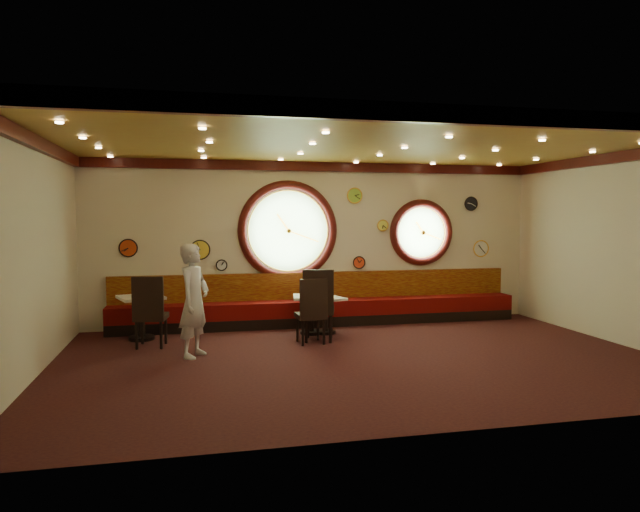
{
  "coord_description": "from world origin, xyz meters",
  "views": [
    {
      "loc": [
        -2.47,
        -8.08,
        2.14
      ],
      "look_at": [
        -0.45,
        0.8,
        1.5
      ],
      "focal_mm": 32.0,
      "sensor_mm": 36.0,
      "label": 1
    }
  ],
  "objects_px": {
    "chair_c": "(319,300)",
    "chair_b": "(312,307)",
    "condiment_b_salt": "(309,292)",
    "condiment_c_salt": "(318,294)",
    "condiment_a_pepper": "(143,293)",
    "condiment_a_bottle": "(151,291)",
    "condiment_b_pepper": "(310,293)",
    "condiment_c_pepper": "(326,295)",
    "chair_a": "(150,307)",
    "condiment_a_salt": "(133,293)",
    "condiment_c_bottle": "(329,293)",
    "table_c": "(325,311)",
    "table_a": "(141,312)",
    "condiment_b_bottle": "(314,291)",
    "waiter": "(194,300)",
    "table_b": "(311,310)"
  },
  "relations": [
    {
      "from": "chair_c",
      "to": "chair_b",
      "type": "bearing_deg",
      "value": -117.25
    },
    {
      "from": "condiment_b_salt",
      "to": "condiment_c_salt",
      "type": "height_order",
      "value": "condiment_b_salt"
    },
    {
      "from": "condiment_a_pepper",
      "to": "condiment_a_bottle",
      "type": "bearing_deg",
      "value": 61.16
    },
    {
      "from": "condiment_c_salt",
      "to": "condiment_b_pepper",
      "type": "distance_m",
      "value": 0.16
    },
    {
      "from": "condiment_a_pepper",
      "to": "condiment_c_pepper",
      "type": "xyz_separation_m",
      "value": [
        3.18,
        -0.19,
        -0.11
      ]
    },
    {
      "from": "chair_a",
      "to": "condiment_c_pepper",
      "type": "distance_m",
      "value": 3.08
    },
    {
      "from": "condiment_a_salt",
      "to": "condiment_c_pepper",
      "type": "relative_size",
      "value": 1.09
    },
    {
      "from": "condiment_b_salt",
      "to": "condiment_b_pepper",
      "type": "bearing_deg",
      "value": -85.03
    },
    {
      "from": "condiment_b_salt",
      "to": "condiment_c_bottle",
      "type": "relative_size",
      "value": 0.82
    },
    {
      "from": "table_c",
      "to": "condiment_a_pepper",
      "type": "distance_m",
      "value": 3.21
    },
    {
      "from": "table_a",
      "to": "chair_b",
      "type": "relative_size",
      "value": 1.29
    },
    {
      "from": "chair_a",
      "to": "condiment_b_pepper",
      "type": "height_order",
      "value": "chair_a"
    },
    {
      "from": "table_a",
      "to": "chair_c",
      "type": "height_order",
      "value": "chair_c"
    },
    {
      "from": "condiment_b_bottle",
      "to": "condiment_b_salt",
      "type": "bearing_deg",
      "value": 148.03
    },
    {
      "from": "waiter",
      "to": "condiment_a_pepper",
      "type": "bearing_deg",
      "value": 60.15
    },
    {
      "from": "condiment_c_pepper",
      "to": "condiment_c_bottle",
      "type": "bearing_deg",
      "value": 57.95
    },
    {
      "from": "chair_b",
      "to": "condiment_a_salt",
      "type": "bearing_deg",
      "value": 157.19
    },
    {
      "from": "chair_a",
      "to": "condiment_a_bottle",
      "type": "xyz_separation_m",
      "value": [
        -0.03,
        0.82,
        0.16
      ]
    },
    {
      "from": "chair_a",
      "to": "table_c",
      "type": "bearing_deg",
      "value": 17.89
    },
    {
      "from": "chair_a",
      "to": "condiment_c_bottle",
      "type": "bearing_deg",
      "value": 19.27
    },
    {
      "from": "chair_a",
      "to": "condiment_a_salt",
      "type": "distance_m",
      "value": 0.81
    },
    {
      "from": "table_b",
      "to": "condiment_a_pepper",
      "type": "height_order",
      "value": "condiment_a_pepper"
    },
    {
      "from": "table_c",
      "to": "condiment_b_pepper",
      "type": "distance_m",
      "value": 0.42
    },
    {
      "from": "table_b",
      "to": "chair_b",
      "type": "bearing_deg",
      "value": -100.74
    },
    {
      "from": "chair_c",
      "to": "waiter",
      "type": "relative_size",
      "value": 0.45
    },
    {
      "from": "condiment_a_salt",
      "to": "condiment_c_pepper",
      "type": "distance_m",
      "value": 3.38
    },
    {
      "from": "condiment_a_bottle",
      "to": "condiment_b_pepper",
      "type": "bearing_deg",
      "value": -5.71
    },
    {
      "from": "table_a",
      "to": "chair_c",
      "type": "bearing_deg",
      "value": -15.9
    },
    {
      "from": "table_a",
      "to": "condiment_c_pepper",
      "type": "xyz_separation_m",
      "value": [
        3.23,
        -0.25,
        0.23
      ]
    },
    {
      "from": "table_c",
      "to": "condiment_b_salt",
      "type": "bearing_deg",
      "value": 157.7
    },
    {
      "from": "condiment_a_bottle",
      "to": "waiter",
      "type": "distance_m",
      "value": 1.72
    },
    {
      "from": "condiment_b_salt",
      "to": "condiment_c_salt",
      "type": "bearing_deg",
      "value": -19.53
    },
    {
      "from": "condiment_b_pepper",
      "to": "condiment_a_bottle",
      "type": "xyz_separation_m",
      "value": [
        -2.8,
        0.28,
        0.09
      ]
    },
    {
      "from": "chair_c",
      "to": "condiment_c_pepper",
      "type": "bearing_deg",
      "value": 80.48
    },
    {
      "from": "chair_b",
      "to": "condiment_b_pepper",
      "type": "xyz_separation_m",
      "value": [
        0.15,
        0.85,
        0.11
      ]
    },
    {
      "from": "chair_c",
      "to": "condiment_c_salt",
      "type": "relative_size",
      "value": 7.13
    },
    {
      "from": "table_a",
      "to": "chair_b",
      "type": "bearing_deg",
      "value": -19.61
    },
    {
      "from": "chair_c",
      "to": "condiment_c_pepper",
      "type": "relative_size",
      "value": 8.32
    },
    {
      "from": "table_b",
      "to": "table_c",
      "type": "bearing_deg",
      "value": -5.32
    },
    {
      "from": "condiment_a_salt",
      "to": "condiment_b_pepper",
      "type": "distance_m",
      "value": 3.1
    },
    {
      "from": "chair_c",
      "to": "condiment_a_bottle",
      "type": "distance_m",
      "value": 2.97
    },
    {
      "from": "table_b",
      "to": "condiment_c_pepper",
      "type": "bearing_deg",
      "value": -18.3
    },
    {
      "from": "chair_a",
      "to": "condiment_a_bottle",
      "type": "distance_m",
      "value": 0.83
    },
    {
      "from": "condiment_c_bottle",
      "to": "waiter",
      "type": "xyz_separation_m",
      "value": [
        -2.44,
        -1.33,
        0.13
      ]
    },
    {
      "from": "condiment_c_bottle",
      "to": "condiment_a_salt",
      "type": "bearing_deg",
      "value": 177.81
    },
    {
      "from": "table_b",
      "to": "condiment_c_salt",
      "type": "xyz_separation_m",
      "value": [
        0.14,
        0.03,
        0.28
      ]
    },
    {
      "from": "chair_c",
      "to": "condiment_a_pepper",
      "type": "bearing_deg",
      "value": -179.62
    },
    {
      "from": "condiment_c_pepper",
      "to": "waiter",
      "type": "height_order",
      "value": "waiter"
    },
    {
      "from": "condiment_b_pepper",
      "to": "condiment_c_bottle",
      "type": "bearing_deg",
      "value": 8.59
    },
    {
      "from": "condiment_c_bottle",
      "to": "waiter",
      "type": "distance_m",
      "value": 2.78
    }
  ]
}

